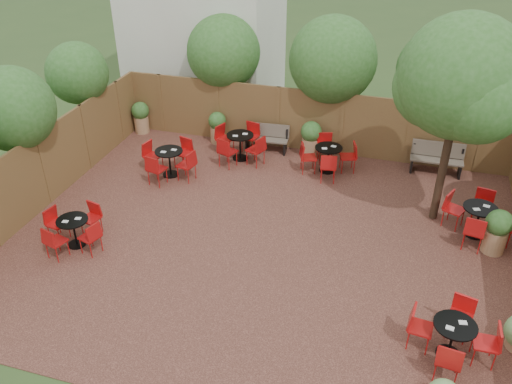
% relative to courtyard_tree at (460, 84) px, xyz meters
% --- Properties ---
extents(ground, '(80.00, 80.00, 0.00)m').
position_rel_courtyard_tree_xyz_m(ground, '(-3.86, -2.13, -3.60)').
color(ground, '#354F23').
rests_on(ground, ground).
extents(courtyard_paving, '(12.00, 10.00, 0.02)m').
position_rel_courtyard_tree_xyz_m(courtyard_paving, '(-3.86, -2.13, -3.59)').
color(courtyard_paving, '#3B1F18').
rests_on(courtyard_paving, ground).
extents(fence_back, '(12.00, 0.08, 2.00)m').
position_rel_courtyard_tree_xyz_m(fence_back, '(-3.86, 2.87, -2.60)').
color(fence_back, brown).
rests_on(fence_back, ground).
extents(fence_left, '(0.08, 10.00, 2.00)m').
position_rel_courtyard_tree_xyz_m(fence_left, '(-9.86, -2.13, -2.60)').
color(fence_left, brown).
rests_on(fence_left, ground).
extents(overhang_foliage, '(15.61, 10.75, 2.63)m').
position_rel_courtyard_tree_xyz_m(overhang_foliage, '(-5.56, 0.71, -0.89)').
color(overhang_foliage, '#2C5D1E').
rests_on(overhang_foliage, ground).
extents(courtyard_tree, '(2.91, 2.84, 5.14)m').
position_rel_courtyard_tree_xyz_m(courtyard_tree, '(0.00, 0.00, 0.00)').
color(courtyard_tree, black).
rests_on(courtyard_tree, courtyard_paving).
extents(park_bench_left, '(1.39, 0.53, 0.84)m').
position_rel_courtyard_tree_xyz_m(park_bench_left, '(-5.11, 2.49, -3.15)').
color(park_bench_left, brown).
rests_on(park_bench_left, courtyard_paving).
extents(park_bench_right, '(1.50, 0.50, 0.92)m').
position_rel_courtyard_tree_xyz_m(park_bench_right, '(0.02, 2.49, -3.11)').
color(park_bench_right, brown).
rests_on(park_bench_right, courtyard_paving).
extents(bistro_tables, '(10.69, 7.91, 0.93)m').
position_rel_courtyard_tree_xyz_m(bistro_tables, '(-3.72, -0.67, -3.13)').
color(bistro_tables, black).
rests_on(bistro_tables, courtyard_paving).
extents(planters, '(11.45, 4.23, 1.15)m').
position_rel_courtyard_tree_xyz_m(planters, '(-4.38, 1.58, -2.99)').
color(planters, '#A37951').
rests_on(planters, courtyard_paving).
extents(low_shrubs, '(2.01, 2.64, 0.72)m').
position_rel_courtyard_tree_xyz_m(low_shrubs, '(0.83, -5.18, -3.25)').
color(low_shrubs, '#A37951').
rests_on(low_shrubs, courtyard_paving).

